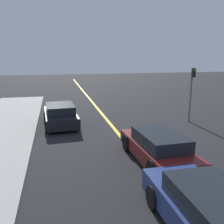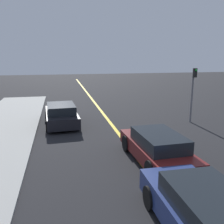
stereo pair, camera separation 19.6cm
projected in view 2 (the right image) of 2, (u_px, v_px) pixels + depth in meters
name	position (u px, v px, depth m)	size (l,w,h in m)	color
road_center_line	(113.00, 126.00, 15.10)	(0.20, 60.00, 0.01)	gold
car_ahead_center	(205.00, 215.00, 5.67)	(1.87, 4.31, 1.30)	navy
car_far_distant	(157.00, 148.00, 9.84)	(1.97, 4.51, 1.26)	maroon
car_parked_left_lot	(61.00, 115.00, 15.23)	(2.12, 4.27, 1.29)	black
traffic_light	(193.00, 89.00, 15.41)	(0.18, 0.40, 3.41)	slate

